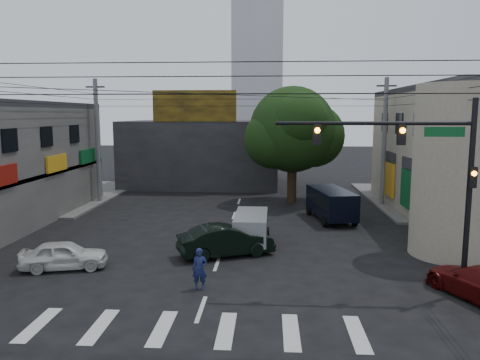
# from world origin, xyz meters

# --- Properties ---
(ground) EXTENTS (160.00, 160.00, 0.00)m
(ground) POSITION_xyz_m (0.00, 0.00, 0.00)
(ground) COLOR black
(ground) RESTS_ON ground
(sidewalk_far_left) EXTENTS (16.00, 16.00, 0.15)m
(sidewalk_far_left) POSITION_xyz_m (-18.00, 18.00, 0.07)
(sidewalk_far_left) COLOR #514F4C
(sidewalk_far_left) RESTS_ON ground
(sidewalk_far_right) EXTENTS (16.00, 16.00, 0.15)m
(sidewalk_far_right) POSITION_xyz_m (18.00, 18.00, 0.07)
(sidewalk_far_right) COLOR #514F4C
(sidewalk_far_right) RESTS_ON ground
(corner_column) EXTENTS (4.00, 4.00, 8.00)m
(corner_column) POSITION_xyz_m (11.00, 4.00, 4.00)
(corner_column) COLOR gray
(corner_column) RESTS_ON ground
(building_far) EXTENTS (14.00, 10.00, 6.00)m
(building_far) POSITION_xyz_m (-4.00, 26.00, 3.00)
(building_far) COLOR #232326
(building_far) RESTS_ON ground
(billboard) EXTENTS (7.00, 0.30, 2.60)m
(billboard) POSITION_xyz_m (-4.00, 21.10, 7.30)
(billboard) COLOR olive
(billboard) RESTS_ON building_far
(tower_distant) EXTENTS (9.00, 9.00, 44.00)m
(tower_distant) POSITION_xyz_m (0.00, 70.00, 22.00)
(tower_distant) COLOR silver
(tower_distant) RESTS_ON ground
(street_tree) EXTENTS (6.40, 6.40, 8.70)m
(street_tree) POSITION_xyz_m (4.00, 17.00, 5.47)
(street_tree) COLOR black
(street_tree) RESTS_ON ground
(traffic_gantry) EXTENTS (7.10, 0.35, 7.20)m
(traffic_gantry) POSITION_xyz_m (7.82, -1.00, 4.83)
(traffic_gantry) COLOR black
(traffic_gantry) RESTS_ON ground
(utility_pole_far_left) EXTENTS (0.32, 0.32, 9.20)m
(utility_pole_far_left) POSITION_xyz_m (-10.50, 16.00, 4.60)
(utility_pole_far_left) COLOR #59595B
(utility_pole_far_left) RESTS_ON ground
(utility_pole_far_right) EXTENTS (0.32, 0.32, 9.20)m
(utility_pole_far_right) POSITION_xyz_m (10.50, 16.00, 4.60)
(utility_pole_far_right) COLOR #59595B
(utility_pole_far_right) RESTS_ON ground
(dark_sedan) EXTENTS (4.80, 5.62, 1.48)m
(dark_sedan) POSITION_xyz_m (0.29, 3.14, 0.74)
(dark_sedan) COLOR black
(dark_sedan) RESTS_ON ground
(white_compact) EXTENTS (3.14, 4.29, 1.23)m
(white_compact) POSITION_xyz_m (-6.50, 0.84, 0.62)
(white_compact) COLOR silver
(white_compact) RESTS_ON ground
(silver_minivan) EXTENTS (3.84, 1.66, 1.64)m
(silver_minivan) POSITION_xyz_m (1.40, 4.97, 0.82)
(silver_minivan) COLOR #95989C
(silver_minivan) RESTS_ON ground
(navy_van) EXTENTS (5.61, 3.73, 1.96)m
(navy_van) POSITION_xyz_m (6.18, 10.99, 0.98)
(navy_van) COLOR black
(navy_van) RESTS_ON ground
(traffic_officer) EXTENTS (0.58, 0.38, 1.59)m
(traffic_officer) POSITION_xyz_m (-0.31, -1.16, 0.80)
(traffic_officer) COLOR #151F4C
(traffic_officer) RESTS_ON ground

